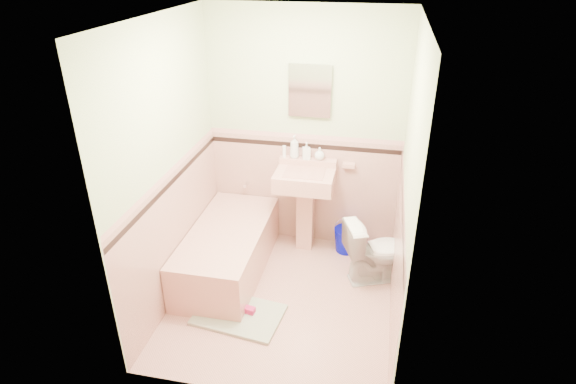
% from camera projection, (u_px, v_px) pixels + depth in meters
% --- Properties ---
extents(floor, '(2.20, 2.20, 0.00)m').
position_uv_depth(floor, '(283.00, 298.00, 4.48)').
color(floor, tan).
rests_on(floor, ground).
extents(ceiling, '(2.20, 2.20, 0.00)m').
position_uv_depth(ceiling, '(281.00, 18.00, 3.34)').
color(ceiling, white).
rests_on(ceiling, ground).
extents(wall_back, '(2.50, 0.00, 2.50)m').
position_uv_depth(wall_back, '(305.00, 133.00, 4.87)').
color(wall_back, beige).
rests_on(wall_back, ground).
extents(wall_front, '(2.50, 0.00, 2.50)m').
position_uv_depth(wall_front, '(244.00, 254.00, 2.95)').
color(wall_front, beige).
rests_on(wall_front, ground).
extents(wall_left, '(0.00, 2.50, 2.50)m').
position_uv_depth(wall_left, '(168.00, 168.00, 4.09)').
color(wall_left, beige).
rests_on(wall_left, ground).
extents(wall_right, '(0.00, 2.50, 2.50)m').
position_uv_depth(wall_right, '(407.00, 190.00, 3.73)').
color(wall_right, beige).
rests_on(wall_right, ground).
extents(wainscot_back, '(2.00, 0.00, 2.00)m').
position_uv_depth(wainscot_back, '(304.00, 190.00, 5.16)').
color(wainscot_back, '#D19A8C').
rests_on(wainscot_back, ground).
extents(wainscot_front, '(2.00, 0.00, 2.00)m').
position_uv_depth(wainscot_front, '(249.00, 332.00, 3.26)').
color(wainscot_front, '#D19A8C').
rests_on(wainscot_front, ground).
extents(wainscot_left, '(0.00, 2.20, 2.20)m').
position_uv_depth(wainscot_left, '(177.00, 233.00, 4.38)').
color(wainscot_left, '#D19A8C').
rests_on(wainscot_left, ground).
extents(wainscot_right, '(0.00, 2.20, 2.20)m').
position_uv_depth(wainscot_right, '(396.00, 258.00, 4.03)').
color(wainscot_right, '#D19A8C').
rests_on(wainscot_right, ground).
extents(accent_back, '(2.00, 0.00, 2.00)m').
position_uv_depth(accent_back, '(304.00, 146.00, 4.91)').
color(accent_back, black).
rests_on(accent_back, ground).
extents(accent_front, '(2.00, 0.00, 2.00)m').
position_uv_depth(accent_front, '(246.00, 269.00, 3.03)').
color(accent_front, black).
rests_on(accent_front, ground).
extents(accent_left, '(0.00, 2.20, 2.20)m').
position_uv_depth(accent_left, '(172.00, 182.00, 4.15)').
color(accent_left, black).
rests_on(accent_left, ground).
extents(accent_right, '(0.00, 2.20, 2.20)m').
position_uv_depth(accent_right, '(402.00, 204.00, 3.79)').
color(accent_right, black).
rests_on(accent_right, ground).
extents(cap_back, '(2.00, 0.00, 2.00)m').
position_uv_depth(cap_back, '(304.00, 136.00, 4.87)').
color(cap_back, '#CE948B').
rests_on(cap_back, ground).
extents(cap_front, '(2.00, 0.00, 2.00)m').
position_uv_depth(cap_front, '(245.00, 256.00, 2.98)').
color(cap_front, '#CE948B').
rests_on(cap_front, ground).
extents(cap_left, '(0.00, 2.20, 2.20)m').
position_uv_depth(cap_left, '(170.00, 172.00, 4.10)').
color(cap_left, '#CE948B').
rests_on(cap_left, ground).
extents(cap_right, '(0.00, 2.20, 2.20)m').
position_uv_depth(cap_right, '(404.00, 193.00, 3.75)').
color(cap_right, '#CE948B').
rests_on(cap_right, ground).
extents(bathtub, '(0.70, 1.50, 0.45)m').
position_uv_depth(bathtub, '(228.00, 251.00, 4.78)').
color(bathtub, tan).
rests_on(bathtub, floor).
extents(tub_faucet, '(0.04, 0.12, 0.04)m').
position_uv_depth(tub_faucet, '(246.00, 184.00, 5.22)').
color(tub_faucet, silver).
rests_on(tub_faucet, wall_back).
extents(sink, '(0.59, 0.49, 0.93)m').
position_uv_depth(sink, '(304.00, 212.00, 5.01)').
color(sink, tan).
rests_on(sink, floor).
extents(sink_faucet, '(0.02, 0.02, 0.10)m').
position_uv_depth(sink_faucet, '(307.00, 164.00, 4.91)').
color(sink_faucet, silver).
rests_on(sink_faucet, sink).
extents(medicine_cabinet, '(0.38, 0.04, 0.48)m').
position_uv_depth(medicine_cabinet, '(310.00, 91.00, 4.63)').
color(medicine_cabinet, white).
rests_on(medicine_cabinet, wall_back).
extents(soap_dish, '(0.13, 0.07, 0.04)m').
position_uv_depth(soap_dish, '(349.00, 165.00, 4.89)').
color(soap_dish, tan).
rests_on(soap_dish, wall_back).
extents(soap_bottle_left, '(0.10, 0.10, 0.24)m').
position_uv_depth(soap_bottle_left, '(294.00, 147.00, 4.89)').
color(soap_bottle_left, '#B2B2B2').
rests_on(soap_bottle_left, sink).
extents(soap_bottle_mid, '(0.10, 0.10, 0.17)m').
position_uv_depth(soap_bottle_mid, '(306.00, 151.00, 4.89)').
color(soap_bottle_mid, '#B2B2B2').
rests_on(soap_bottle_mid, sink).
extents(soap_bottle_right, '(0.11, 0.11, 0.13)m').
position_uv_depth(soap_bottle_right, '(320.00, 154.00, 4.87)').
color(soap_bottle_right, '#B2B2B2').
rests_on(soap_bottle_right, sink).
extents(tube, '(0.04, 0.04, 0.12)m').
position_uv_depth(tube, '(284.00, 151.00, 4.94)').
color(tube, white).
rests_on(tube, sink).
extents(toilet, '(0.73, 0.58, 0.65)m').
position_uv_depth(toilet, '(377.00, 251.00, 4.61)').
color(toilet, white).
rests_on(toilet, floor).
extents(bucket, '(0.29, 0.29, 0.27)m').
position_uv_depth(bucket, '(346.00, 240.00, 5.13)').
color(bucket, '#0003AC').
rests_on(bucket, floor).
extents(bath_mat, '(0.81, 0.60, 0.03)m').
position_uv_depth(bath_mat, '(239.00, 315.00, 4.26)').
color(bath_mat, gray).
rests_on(bath_mat, floor).
extents(shoe, '(0.14, 0.09, 0.05)m').
position_uv_depth(shoe, '(248.00, 309.00, 4.26)').
color(shoe, '#BF1E59').
rests_on(shoe, bath_mat).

